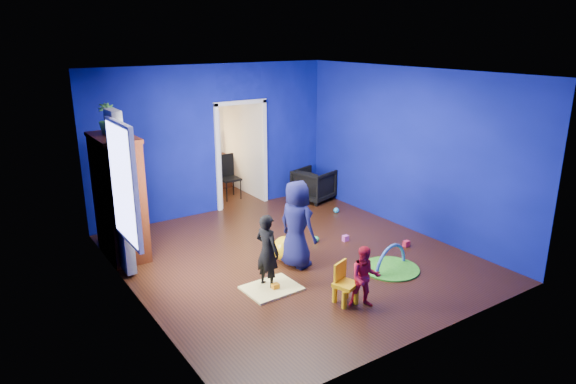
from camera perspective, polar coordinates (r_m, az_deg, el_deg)
floor at (r=8.31m, az=0.51°, el=-7.24°), size 5.00×5.50×0.01m
ceiling at (r=7.59m, az=0.57°, el=13.12°), size 5.00×5.50×0.01m
wall_back at (r=10.16m, az=-8.26°, el=5.73°), size 5.00×0.02×2.90m
wall_front at (r=5.86m, az=15.85°, el=-3.33°), size 5.00×0.02×2.90m
wall_left at (r=6.79m, az=-17.18°, el=-0.62°), size 0.02×5.50×2.90m
wall_right at (r=9.42m, az=13.26°, el=4.55°), size 0.02×5.50×2.90m
alcove at (r=11.22m, az=-7.40°, el=5.81°), size 1.00×1.75×2.50m
armchair at (r=10.99m, az=2.88°, el=0.81°), size 0.94×0.92×0.68m
child_black at (r=7.18m, az=-2.31°, el=-6.61°), size 0.35×0.45×1.08m
child_navy at (r=7.77m, az=0.98°, el=-3.60°), size 0.57×0.74×1.36m
toddler_red at (r=6.81m, az=8.55°, el=-9.34°), size 0.51×0.48×0.84m
vase at (r=7.96m, az=-18.41°, el=6.38°), size 0.20×0.20×0.21m
potted_plant at (r=8.44m, az=-19.47°, el=7.72°), size 0.27×0.27×0.46m
tv_armoire at (r=8.50m, az=-18.28°, el=-0.52°), size 0.58×1.14×1.96m
crt_tv at (r=8.50m, az=-18.05°, el=-0.21°), size 0.46×0.70×0.54m
yellow_blanket at (r=7.34m, az=-1.84°, el=-10.64°), size 0.77×0.62×0.03m
hopper_ball at (r=8.12m, az=-0.34°, el=-6.32°), size 0.40×0.40×0.40m
kid_chair at (r=6.93m, az=6.43°, el=-10.33°), size 0.36×0.36×0.50m
play_mat at (r=8.06m, az=11.32°, el=-8.34°), size 0.87×0.87×0.02m
toy_arch at (r=8.05m, az=11.32°, el=-8.29°), size 0.77×0.21×0.78m
window_left at (r=7.09m, az=-17.97°, el=0.89°), size 0.03×0.95×1.55m
curtain at (r=7.72m, az=-18.10°, el=-0.16°), size 0.14×0.42×2.40m
doorway at (r=10.51m, az=-5.22°, el=3.99°), size 1.16×0.10×2.10m
study_desk at (r=11.98m, az=-8.60°, el=2.19°), size 0.88×0.44×0.75m
desk_monitor at (r=11.95m, az=-8.97°, el=4.97°), size 0.40×0.05×0.32m
desk_lamp at (r=11.79m, az=-10.08°, el=4.65°), size 0.14×0.14×0.14m
folding_chair at (r=11.13m, az=-6.50°, el=1.56°), size 0.40×0.40×0.92m
book_shelf at (r=11.77m, az=-9.20°, el=10.06°), size 0.88×0.24×0.04m
toy_0 at (r=8.92m, az=13.01°, el=-5.61°), size 0.10×0.08×0.10m
toy_1 at (r=10.33m, az=5.39°, el=-2.01°), size 0.11×0.11×0.11m
toy_2 at (r=7.29m, az=-1.41°, el=-10.50°), size 0.10×0.08×0.10m
toy_3 at (r=8.88m, az=3.13°, el=-5.24°), size 0.11×0.11×0.11m
toy_4 at (r=8.96m, az=6.41°, el=-5.13°), size 0.10×0.08×0.10m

